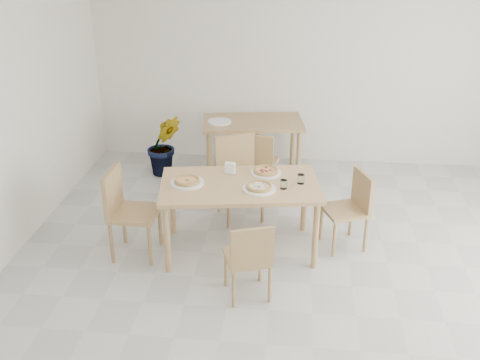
# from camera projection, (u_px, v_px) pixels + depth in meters

# --- Properties ---
(main_table) EXTENTS (1.67, 1.10, 0.75)m
(main_table) POSITION_uv_depth(u_px,v_px,m) (240.00, 191.00, 5.54)
(main_table) COLOR tan
(main_table) RESTS_ON ground
(chair_south) EXTENTS (0.48, 0.48, 0.77)m
(chair_south) POSITION_uv_depth(u_px,v_px,m) (249.00, 256.00, 4.87)
(chair_south) COLOR tan
(chair_south) RESTS_ON ground
(chair_north) EXTENTS (0.61, 0.61, 0.93)m
(chair_north) POSITION_uv_depth(u_px,v_px,m) (238.00, 171.00, 6.31)
(chair_north) COLOR tan
(chair_north) RESTS_ON ground
(chair_west) EXTENTS (0.46, 0.46, 0.91)m
(chair_west) POSITION_uv_depth(u_px,v_px,m) (126.00, 207.00, 5.53)
(chair_west) COLOR tan
(chair_west) RESTS_ON ground
(chair_east) EXTENTS (0.52, 0.52, 0.81)m
(chair_east) POSITION_uv_depth(u_px,v_px,m) (352.00, 204.00, 5.71)
(chair_east) COLOR tan
(chair_east) RESTS_ON ground
(plate_margherita) EXTENTS (0.33, 0.33, 0.02)m
(plate_margherita) POSITION_uv_depth(u_px,v_px,m) (187.00, 183.00, 5.50)
(plate_margherita) COLOR white
(plate_margherita) RESTS_ON main_table
(plate_mushroom) EXTENTS (0.32, 0.32, 0.02)m
(plate_mushroom) POSITION_uv_depth(u_px,v_px,m) (259.00, 189.00, 5.38)
(plate_mushroom) COLOR white
(plate_mushroom) RESTS_ON main_table
(plate_pepperoni) EXTENTS (0.31, 0.31, 0.02)m
(plate_pepperoni) POSITION_uv_depth(u_px,v_px,m) (266.00, 173.00, 5.72)
(plate_pepperoni) COLOR white
(plate_pepperoni) RESTS_ON main_table
(pizza_margherita) EXTENTS (0.32, 0.32, 0.03)m
(pizza_margherita) POSITION_uv_depth(u_px,v_px,m) (187.00, 181.00, 5.49)
(pizza_margherita) COLOR tan
(pizza_margherita) RESTS_ON plate_margherita
(pizza_mushroom) EXTENTS (0.29, 0.29, 0.03)m
(pizza_mushroom) POSITION_uv_depth(u_px,v_px,m) (259.00, 186.00, 5.37)
(pizza_mushroom) COLOR tan
(pizza_mushroom) RESTS_ON plate_mushroom
(pizza_pepperoni) EXTENTS (0.33, 0.33, 0.03)m
(pizza_pepperoni) POSITION_uv_depth(u_px,v_px,m) (266.00, 171.00, 5.71)
(pizza_pepperoni) COLOR tan
(pizza_pepperoni) RESTS_ON plate_pepperoni
(tumbler_a) EXTENTS (0.07, 0.07, 0.09)m
(tumbler_a) POSITION_uv_depth(u_px,v_px,m) (301.00, 179.00, 5.49)
(tumbler_a) COLOR white
(tumbler_a) RESTS_ON main_table
(tumbler_b) EXTENTS (0.07, 0.07, 0.09)m
(tumbler_b) POSITION_uv_depth(u_px,v_px,m) (284.00, 184.00, 5.38)
(tumbler_b) COLOR white
(tumbler_b) RESTS_ON main_table
(napkin_holder) EXTENTS (0.12, 0.07, 0.13)m
(napkin_holder) POSITION_uv_depth(u_px,v_px,m) (230.00, 169.00, 5.68)
(napkin_holder) COLOR silver
(napkin_holder) RESTS_ON main_table
(fork_a) EXTENTS (0.04, 0.19, 0.01)m
(fork_a) POSITION_uv_depth(u_px,v_px,m) (235.00, 171.00, 5.77)
(fork_a) COLOR silver
(fork_a) RESTS_ON main_table
(fork_b) EXTENTS (0.03, 0.18, 0.01)m
(fork_b) POSITION_uv_depth(u_px,v_px,m) (295.00, 183.00, 5.51)
(fork_b) COLOR silver
(fork_b) RESTS_ON main_table
(second_table) EXTENTS (1.37, 0.91, 0.75)m
(second_table) POSITION_uv_depth(u_px,v_px,m) (253.00, 128.00, 7.28)
(second_table) COLOR tan
(second_table) RESTS_ON ground
(chair_back_s) EXTENTS (0.48, 0.48, 0.85)m
(chair_back_s) POSITION_uv_depth(u_px,v_px,m) (258.00, 161.00, 6.70)
(chair_back_s) COLOR tan
(chair_back_s) RESTS_ON ground
(chair_back_n) EXTENTS (0.47, 0.47, 0.89)m
(chair_back_n) POSITION_uv_depth(u_px,v_px,m) (247.00, 120.00, 8.01)
(chair_back_n) COLOR tan
(chair_back_n) RESTS_ON ground
(plate_empty) EXTENTS (0.30, 0.30, 0.02)m
(plate_empty) POSITION_uv_depth(u_px,v_px,m) (219.00, 122.00, 7.19)
(plate_empty) COLOR white
(plate_empty) RESTS_ON second_table
(potted_plant) EXTENTS (0.56, 0.51, 0.83)m
(potted_plant) POSITION_uv_depth(u_px,v_px,m) (164.00, 145.00, 7.39)
(potted_plant) COLOR #1F6923
(potted_plant) RESTS_ON ground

